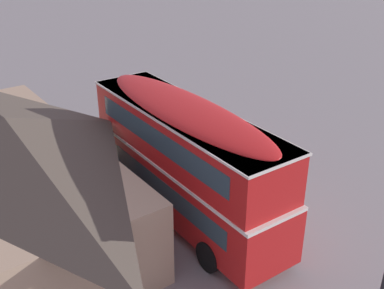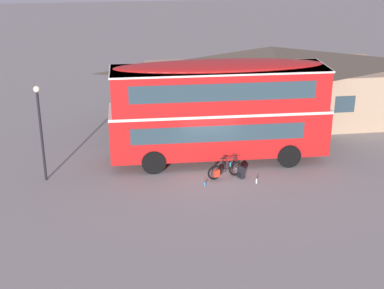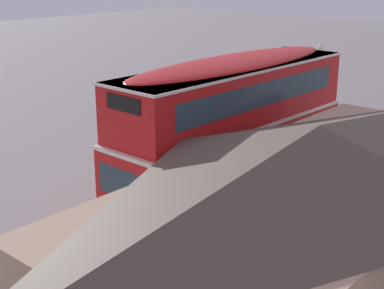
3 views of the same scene
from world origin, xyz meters
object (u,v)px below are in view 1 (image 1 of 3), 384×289
Objects in this scene: water_bottle_blue_sports at (254,202)px; double_decker_bus at (185,157)px; touring_bicycle at (226,192)px; water_bottle_clear_plastic at (220,179)px; backpack_on_ground at (216,186)px.

double_decker_bus is at bearing 68.90° from water_bottle_blue_sports.
touring_bicycle reaches higher than water_bottle_blue_sports.
double_decker_bus reaches higher than water_bottle_clear_plastic.
double_decker_bus is 6.03× the size of touring_bicycle.
double_decker_bus is 39.51× the size of water_bottle_clear_plastic.
water_bottle_blue_sports is 0.91× the size of water_bottle_clear_plastic.
touring_bicycle is at bearing -92.16° from double_decker_bus.
water_bottle_clear_plastic is (0.56, -0.64, -0.16)m from backpack_on_ground.
double_decker_bus reaches higher than water_bottle_blue_sports.
touring_bicycle is 6.55× the size of water_bottle_clear_plastic.
water_bottle_blue_sports is at bearing 179.66° from water_bottle_clear_plastic.
backpack_on_ground reaches higher than water_bottle_blue_sports.
touring_bicycle reaches higher than water_bottle_clear_plastic.
water_bottle_blue_sports is (-1.07, -2.76, -2.53)m from double_decker_bus.
water_bottle_clear_plastic is at bearing -66.12° from double_decker_bus.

